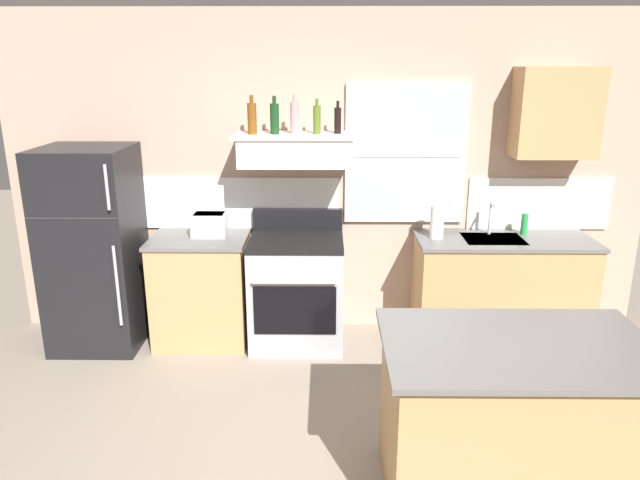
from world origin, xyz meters
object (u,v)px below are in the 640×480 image
object	(u,v)px
bottle_rose_pink	(295,117)
bottle_balsamic_dark	(338,120)
refrigerator	(94,249)
kitchen_island	(512,421)
stove_range	(297,290)
bottle_olive_oil_square	(317,119)
bottle_amber_wine	(252,118)
paper_towel_roll	(437,222)
bottle_dark_green_wine	(275,118)
toaster	(210,224)
dish_soap_bottle	(524,224)

from	to	relation	value
bottle_rose_pink	bottle_balsamic_dark	xyz separation A→B (m)	(0.33, 0.03, -0.02)
refrigerator	kitchen_island	distance (m)	3.43
stove_range	bottle_olive_oil_square	distance (m)	1.41
stove_range	bottle_amber_wine	world-z (taller)	bottle_amber_wine
kitchen_island	bottle_amber_wine	bearing A→B (deg)	129.60
bottle_amber_wine	paper_towel_roll	distance (m)	1.69
refrigerator	bottle_amber_wine	size ratio (longest dim) A/B	5.57
bottle_olive_oil_square	bottle_balsamic_dark	bearing A→B (deg)	13.18
bottle_dark_green_wine	paper_towel_roll	size ratio (longest dim) A/B	1.08
bottle_dark_green_wine	bottle_balsamic_dark	xyz separation A→B (m)	(0.49, 0.04, -0.02)
bottle_dark_green_wine	bottle_rose_pink	size ratio (longest dim) A/B	0.97
bottle_balsamic_dark	bottle_amber_wine	bearing A→B (deg)	-175.24
bottle_amber_wine	refrigerator	bearing A→B (deg)	-177.22
bottle_olive_oil_square	kitchen_island	distance (m)	2.60
bottle_dark_green_wine	bottle_rose_pink	xyz separation A→B (m)	(0.16, 0.01, 0.00)
bottle_balsamic_dark	kitchen_island	xyz separation A→B (m)	(0.90, -1.95, -1.39)
toaster	bottle_olive_oil_square	size ratio (longest dim) A/B	1.10
bottle_dark_green_wine	bottle_rose_pink	distance (m)	0.16
refrigerator	bottle_olive_oil_square	bearing A→B (deg)	2.56
paper_towel_roll	dish_soap_bottle	world-z (taller)	paper_towel_roll
bottle_rose_pink	paper_towel_roll	size ratio (longest dim) A/B	1.11
toaster	kitchen_island	bearing A→B (deg)	-44.73
refrigerator	bottle_dark_green_wine	xyz separation A→B (m)	(1.49, 0.08, 1.04)
bottle_balsamic_dark	bottle_dark_green_wine	bearing A→B (deg)	-175.57
stove_range	dish_soap_bottle	xyz separation A→B (m)	(1.88, 0.14, 0.54)
paper_towel_roll	kitchen_island	xyz separation A→B (m)	(0.09, -1.89, -0.59)
bottle_rose_pink	bottle_balsamic_dark	size ratio (longest dim) A/B	1.20
toaster	bottle_amber_wine	size ratio (longest dim) A/B	1.00
bottle_amber_wine	dish_soap_bottle	distance (m)	2.38
refrigerator	dish_soap_bottle	world-z (taller)	refrigerator
stove_range	bottle_balsamic_dark	size ratio (longest dim) A/B	4.35
bottle_rose_pink	bottle_balsamic_dark	distance (m)	0.34
bottle_amber_wine	bottle_olive_oil_square	size ratio (longest dim) A/B	1.10
bottle_dark_green_wine	bottle_olive_oil_square	world-z (taller)	bottle_dark_green_wine
bottle_balsamic_dark	stove_range	bearing A→B (deg)	-163.75
stove_range	paper_towel_roll	bearing A→B (deg)	1.88
toaster	bottle_balsamic_dark	bearing A→B (deg)	0.97
dish_soap_bottle	bottle_amber_wine	bearing A→B (deg)	-177.51
refrigerator	dish_soap_bottle	xyz separation A→B (m)	(3.53, 0.16, 0.17)
paper_towel_roll	toaster	bearing A→B (deg)	178.73
toaster	kitchen_island	size ratio (longest dim) A/B	0.21
bottle_dark_green_wine	bottle_balsamic_dark	bearing A→B (deg)	4.43
bottle_olive_oil_square	toaster	bearing A→B (deg)	178.69
toaster	paper_towel_roll	size ratio (longest dim) A/B	1.10
kitchen_island	dish_soap_bottle	bearing A→B (deg)	72.01
bottle_balsamic_dark	dish_soap_bottle	size ratio (longest dim) A/B	1.39
bottle_amber_wine	bottle_balsamic_dark	distance (m)	0.66
bottle_amber_wine	bottle_rose_pink	size ratio (longest dim) A/B	0.99
bottle_olive_oil_square	dish_soap_bottle	size ratio (longest dim) A/B	1.50
bottle_dark_green_wine	bottle_olive_oil_square	size ratio (longest dim) A/B	1.08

